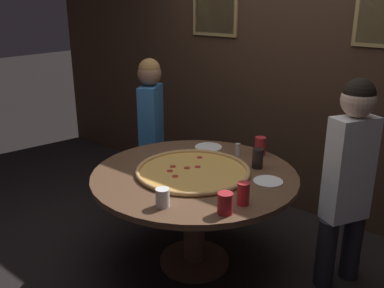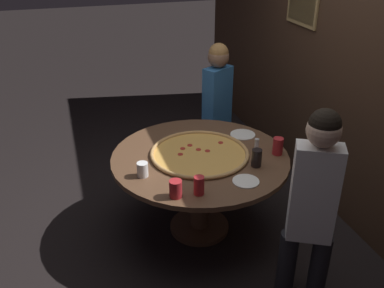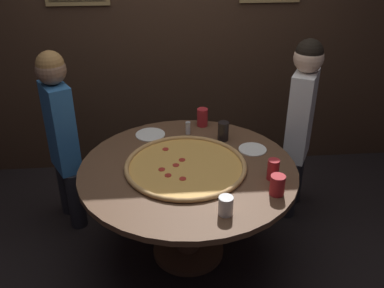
% 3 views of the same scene
% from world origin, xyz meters
% --- Properties ---
extents(ground_plane, '(24.00, 24.00, 0.00)m').
position_xyz_m(ground_plane, '(0.00, 0.00, 0.00)').
color(ground_plane, black).
extents(back_wall, '(6.40, 0.08, 2.60)m').
position_xyz_m(back_wall, '(0.00, 1.33, 1.30)').
color(back_wall, '#3D281C').
rests_on(back_wall, ground_plane).
extents(dining_table, '(1.45, 1.45, 0.74)m').
position_xyz_m(dining_table, '(0.00, 0.00, 0.59)').
color(dining_table, brown).
rests_on(dining_table, ground_plane).
extents(giant_pizza, '(0.81, 0.81, 0.03)m').
position_xyz_m(giant_pizza, '(-0.02, -0.00, 0.75)').
color(giant_pizza, '#E5A84C').
rests_on(giant_pizza, dining_table).
extents(drink_cup_near_right, '(0.07, 0.07, 0.14)m').
position_xyz_m(drink_cup_near_right, '(0.52, -0.18, 0.81)').
color(drink_cup_near_right, '#B22328').
rests_on(drink_cup_near_right, dining_table).
extents(drink_cup_front_edge, '(0.09, 0.09, 0.13)m').
position_xyz_m(drink_cup_front_edge, '(0.51, -0.35, 0.80)').
color(drink_cup_front_edge, '#B22328').
rests_on(drink_cup_front_edge, dining_table).
extents(drink_cup_centre_back, '(0.08, 0.08, 0.11)m').
position_xyz_m(drink_cup_centre_back, '(0.17, -0.51, 0.80)').
color(drink_cup_centre_back, white).
rests_on(drink_cup_centre_back, dining_table).
extents(drink_cup_near_left, '(0.08, 0.08, 0.14)m').
position_xyz_m(drink_cup_near_left, '(0.16, 0.61, 0.81)').
color(drink_cup_near_left, '#B22328').
rests_on(drink_cup_near_left, dining_table).
extents(drink_cup_by_shaker, '(0.08, 0.08, 0.14)m').
position_xyz_m(drink_cup_by_shaker, '(0.29, 0.36, 0.81)').
color(drink_cup_by_shaker, black).
rests_on(drink_cup_by_shaker, dining_table).
extents(white_plate_right_side, '(0.20, 0.20, 0.01)m').
position_xyz_m(white_plate_right_side, '(0.48, 0.19, 0.74)').
color(white_plate_right_side, white).
rests_on(white_plate_right_side, dining_table).
extents(white_plate_near_front, '(0.22, 0.22, 0.01)m').
position_xyz_m(white_plate_near_front, '(-0.25, 0.49, 0.74)').
color(white_plate_near_front, white).
rests_on(white_plate_near_front, dining_table).
extents(condiment_shaker, '(0.04, 0.04, 0.10)m').
position_xyz_m(condiment_shaker, '(0.04, 0.49, 0.79)').
color(condiment_shaker, silver).
rests_on(condiment_shaker, dining_table).
extents(diner_centre_back, '(0.28, 0.37, 1.41)m').
position_xyz_m(diner_centre_back, '(-0.91, 0.49, 0.80)').
color(diner_centre_back, '#232328').
rests_on(diner_centre_back, ground_plane).
extents(diner_far_right, '(0.29, 0.38, 1.45)m').
position_xyz_m(diner_far_right, '(0.91, 0.48, 0.82)').
color(diner_far_right, '#232328').
rests_on(diner_far_right, ground_plane).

